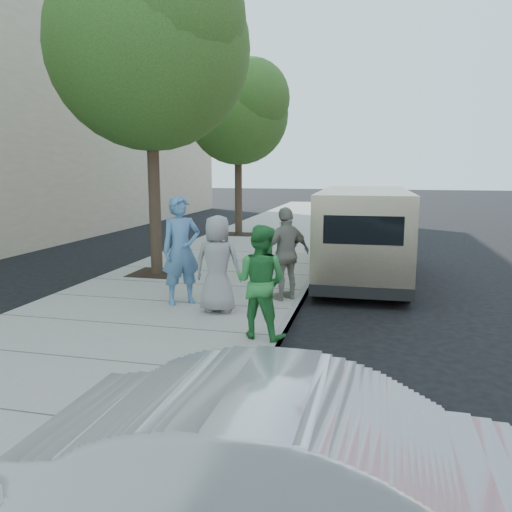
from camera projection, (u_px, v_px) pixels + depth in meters
The scene contains 12 objects.
ground at pixel (217, 312), 9.42m from camera, with size 120.00×120.00×0.00m, color black.
sidewalk at pixel (168, 305), 9.64m from camera, with size 5.00×60.00×0.15m, color gray.
curb_face at pixel (292, 313), 9.08m from camera, with size 0.12×60.00×0.16m, color gray.
tree_near at pixel (151, 40), 11.28m from camera, with size 4.62×4.60×7.53m.
tree_far at pixel (239, 109), 18.68m from camera, with size 3.92×3.80×6.49m.
parking_meter at pixel (292, 250), 9.96m from camera, with size 0.27×0.15×1.26m.
van at pixel (363, 232), 12.09m from camera, with size 2.07×5.91×2.18m.
sedan at pixel (320, 481), 3.27m from camera, with size 1.37×3.91×1.29m, color silver.
person_officer at pixel (181, 250), 9.32m from camera, with size 0.74×0.49×2.03m, color #517FAC.
person_green_shirt at pixel (260, 282), 7.46m from camera, with size 0.83×0.65×1.71m, color #2C873C.
person_gray_shirt at pixel (218, 264), 8.78m from camera, with size 0.84×0.55×1.73m, color gray.
person_striped_polo at pixel (286, 254), 9.63m from camera, with size 1.06×0.44×1.80m, color gray.
Camera 1 is at (2.81, -8.69, 2.67)m, focal length 35.00 mm.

